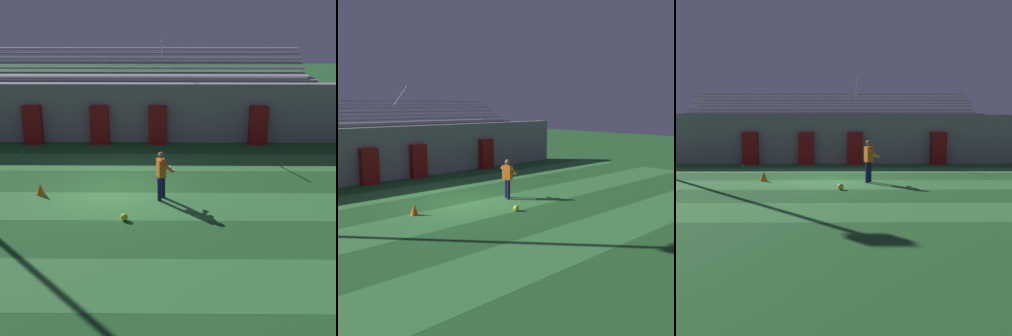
# 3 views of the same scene
# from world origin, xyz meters

# --- Properties ---
(ground_plane) EXTENTS (80.00, 80.00, 0.00)m
(ground_plane) POSITION_xyz_m (0.00, 0.00, 0.00)
(ground_plane) COLOR #236028
(turf_stripe_near) EXTENTS (28.00, 2.29, 0.01)m
(turf_stripe_near) POSITION_xyz_m (0.00, -6.00, 0.00)
(turf_stripe_near) COLOR #38843D
(turf_stripe_near) RESTS_ON ground
(turf_stripe_mid) EXTENTS (28.00, 2.29, 0.01)m
(turf_stripe_mid) POSITION_xyz_m (0.00, -1.42, 0.00)
(turf_stripe_mid) COLOR #38843D
(turf_stripe_mid) RESTS_ON ground
(turf_stripe_far) EXTENTS (28.00, 2.29, 0.01)m
(turf_stripe_far) POSITION_xyz_m (0.00, 3.15, 0.00)
(turf_stripe_far) COLOR #38843D
(turf_stripe_far) RESTS_ON ground
(back_wall) EXTENTS (24.00, 0.60, 2.80)m
(back_wall) POSITION_xyz_m (0.00, 6.50, 1.40)
(back_wall) COLOR gray
(back_wall) RESTS_ON ground
(padding_pillar_gate_left) EXTENTS (0.86, 0.44, 1.82)m
(padding_pillar_gate_left) POSITION_xyz_m (-1.37, 5.95, 0.91)
(padding_pillar_gate_left) COLOR maroon
(padding_pillar_gate_left) RESTS_ON ground
(padding_pillar_gate_right) EXTENTS (0.86, 0.44, 1.82)m
(padding_pillar_gate_right) POSITION_xyz_m (1.37, 5.95, 0.91)
(padding_pillar_gate_right) COLOR maroon
(padding_pillar_gate_right) RESTS_ON ground
(padding_pillar_far_right) EXTENTS (0.86, 0.44, 1.82)m
(padding_pillar_far_right) POSITION_xyz_m (6.11, 5.95, 0.91)
(padding_pillar_far_right) COLOR maroon
(padding_pillar_far_right) RESTS_ON ground
(bleacher_stand) EXTENTS (18.00, 3.35, 5.03)m
(bleacher_stand) POSITION_xyz_m (0.00, 8.49, 1.50)
(bleacher_stand) COLOR gray
(bleacher_stand) RESTS_ON ground
(goalkeeper) EXTENTS (0.64, 0.69, 1.67)m
(goalkeeper) POSITION_xyz_m (1.71, -0.83, 0.95)
(goalkeeper) COLOR #19194C
(goalkeeper) RESTS_ON ground
(soccer_ball) EXTENTS (0.22, 0.22, 0.22)m
(soccer_ball) POSITION_xyz_m (0.60, -2.54, 0.11)
(soccer_ball) COLOR yellow
(soccer_ball) RESTS_ON ground
(traffic_cone) EXTENTS (0.30, 0.30, 0.42)m
(traffic_cone) POSITION_xyz_m (-2.51, -0.49, 0.21)
(traffic_cone) COLOR orange
(traffic_cone) RESTS_ON ground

